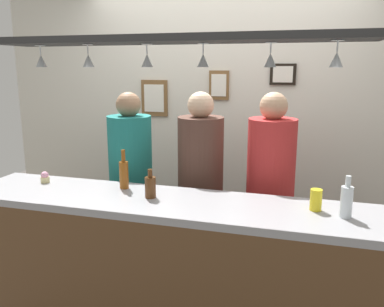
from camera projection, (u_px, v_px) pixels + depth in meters
name	position (u px, v px, depth m)	size (l,w,h in m)	color
back_wall	(222.00, 123.00, 3.69)	(4.40, 0.06, 2.60)	silver
bar_counter	(163.00, 263.00, 2.32)	(2.70, 0.55, 1.03)	#99999E
overhead_glass_rack	(172.00, 39.00, 2.23)	(2.20, 0.36, 0.04)	black
hanging_wineglass_far_left	(41.00, 60.00, 2.48)	(0.07, 0.07, 0.13)	silver
hanging_wineglass_left	(88.00, 60.00, 2.36)	(0.07, 0.07, 0.13)	silver
hanging_wineglass_center_left	(147.00, 60.00, 2.30)	(0.07, 0.07, 0.13)	silver
hanging_wineglass_center	(203.00, 60.00, 2.26)	(0.07, 0.07, 0.13)	silver
hanging_wineglass_center_right	(270.00, 59.00, 2.16)	(0.07, 0.07, 0.13)	silver
hanging_wineglass_right	(337.00, 59.00, 1.97)	(0.07, 0.07, 0.13)	silver
person_left_teal_shirt	(131.00, 175.00, 3.14)	(0.34, 0.34, 1.63)	#2D334C
person_middle_brown_shirt	(200.00, 179.00, 2.98)	(0.34, 0.34, 1.64)	#2D334C
person_right_red_shirt	(270.00, 184.00, 2.84)	(0.34, 0.34, 1.65)	#2D334C
bottle_soda_clear	(346.00, 201.00, 2.11)	(0.06, 0.06, 0.23)	silver
bottle_beer_brown_stubby	(150.00, 186.00, 2.43)	(0.07, 0.07, 0.18)	#512D14
bottle_beer_amber_tall	(124.00, 174.00, 2.61)	(0.06, 0.06, 0.26)	brown
drink_can	(316.00, 200.00, 2.22)	(0.07, 0.07, 0.12)	yellow
cupcake	(45.00, 177.00, 2.75)	(0.06, 0.06, 0.08)	beige
picture_frame_caricature	(154.00, 98.00, 3.78)	(0.26, 0.02, 0.34)	brown
picture_frame_crest	(219.00, 85.00, 3.58)	(0.18, 0.02, 0.26)	brown
picture_frame_upper_small	(283.00, 74.00, 3.41)	(0.22, 0.02, 0.18)	black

